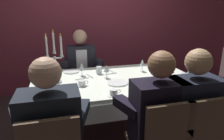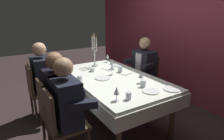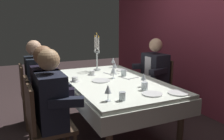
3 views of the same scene
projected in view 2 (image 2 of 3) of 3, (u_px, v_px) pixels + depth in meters
The scene contains 26 objects.
ground_plane at pixel (112, 120), 3.16m from camera, with size 12.00×12.00×0.00m, color #342627.
back_wall at pixel (188, 30), 3.60m from camera, with size 6.00×0.12×2.70m, color #893144.
dining_table at pixel (112, 84), 2.98m from camera, with size 1.94×1.14×0.74m.
candelabra at pixel (95, 53), 3.44m from camera, with size 0.19×0.11×0.59m.
dinner_plate_0 at pixel (172, 89), 2.47m from camera, with size 0.22×0.22×0.01m, color white.
dinner_plate_1 at pixel (117, 65), 3.54m from camera, with size 0.21×0.21×0.01m, color white.
dinner_plate_2 at pixel (151, 91), 2.41m from camera, with size 0.21×0.21×0.01m, color white.
dinner_plate_3 at pixel (103, 78), 2.87m from camera, with size 0.24×0.24×0.01m, color white.
wine_glass_0 at pixel (111, 62), 3.31m from camera, with size 0.07×0.07×0.16m.
wine_glass_1 at pixel (112, 68), 3.01m from camera, with size 0.07×0.07×0.16m.
wine_glass_2 at pixel (141, 75), 2.66m from camera, with size 0.07×0.07×0.16m.
wine_glass_3 at pixel (117, 91), 2.14m from camera, with size 0.07×0.07×0.16m.
wine_glass_4 at pixel (107, 56), 3.74m from camera, with size 0.07×0.07×0.16m.
water_tumbler_0 at pixel (128, 96), 2.19m from camera, with size 0.07×0.07×0.09m, color silver.
water_tumbler_1 at pixel (143, 84), 2.55m from camera, with size 0.07×0.07×0.09m, color silver.
water_tumbler_2 at pixel (120, 69), 3.17m from camera, with size 0.08×0.08×0.09m, color silver.
coffee_cup_0 at pixel (92, 70), 3.20m from camera, with size 0.13×0.12×0.06m.
coffee_cup_1 at pixel (80, 78), 2.81m from camera, with size 0.13×0.12×0.06m.
fork_0 at pixel (123, 75), 3.04m from camera, with size 0.17×0.02×0.01m, color #B7B7BC.
fork_1 at pixel (112, 70), 3.25m from camera, with size 0.17×0.02×0.01m, color #B7B7BC.
fork_2 at pixel (105, 70), 3.29m from camera, with size 0.17×0.02×0.01m, color #B7B7BC.
knife_3 at pixel (129, 74), 3.07m from camera, with size 0.19×0.02×0.01m, color #B7B7BC.
seated_diner_0 at pixel (41, 74), 3.08m from camera, with size 0.63×0.48×1.24m.
seated_diner_1 at pixel (144, 64), 3.64m from camera, with size 0.63×0.48×1.24m.
seated_diner_2 at pixel (57, 92), 2.41m from camera, with size 0.63×0.48×1.24m.
seated_diner_3 at pixel (65, 102), 2.15m from camera, with size 0.63×0.48×1.24m.
Camera 2 is at (2.36, -1.47, 1.71)m, focal length 31.19 mm.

